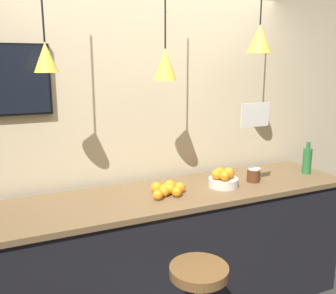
# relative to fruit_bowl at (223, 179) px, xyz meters

# --- Properties ---
(back_wall) EXTENTS (8.00, 0.06, 2.90)m
(back_wall) POSITION_rel_fruit_bowl_xyz_m (-0.45, 0.51, 0.38)
(back_wall) COLOR beige
(back_wall) RESTS_ON ground_plane
(service_counter) EXTENTS (2.97, 0.70, 1.01)m
(service_counter) POSITION_rel_fruit_bowl_xyz_m (-0.45, 0.05, -0.57)
(service_counter) COLOR black
(service_counter) RESTS_ON ground_plane
(fruit_bowl) EXTENTS (0.23, 0.23, 0.15)m
(fruit_bowl) POSITION_rel_fruit_bowl_xyz_m (0.00, 0.00, 0.00)
(fruit_bowl) COLOR beige
(fruit_bowl) RESTS_ON service_counter
(orange_pile) EXTENTS (0.28, 0.21, 0.09)m
(orange_pile) POSITION_rel_fruit_bowl_xyz_m (-0.46, 0.03, -0.02)
(orange_pile) COLOR orange
(orange_pile) RESTS_ON service_counter
(juice_bottle) EXTENTS (0.08, 0.08, 0.28)m
(juice_bottle) POSITION_rel_fruit_bowl_xyz_m (0.86, 0.01, 0.06)
(juice_bottle) COLOR #286B33
(juice_bottle) RESTS_ON service_counter
(spread_jar) EXTENTS (0.11, 0.11, 0.12)m
(spread_jar) POSITION_rel_fruit_bowl_xyz_m (0.29, 0.01, -0.00)
(spread_jar) COLOR #562D19
(spread_jar) RESTS_ON service_counter
(pendant_lamp_left) EXTENTS (0.15, 0.15, 0.90)m
(pendant_lamp_left) POSITION_rel_fruit_bowl_xyz_m (-1.26, 0.10, 0.93)
(pendant_lamp_left) COLOR black
(pendant_lamp_middle) EXTENTS (0.16, 0.16, 0.97)m
(pendant_lamp_middle) POSITION_rel_fruit_bowl_xyz_m (-0.45, 0.10, 0.88)
(pendant_lamp_middle) COLOR black
(pendant_lamp_right) EXTENTS (0.19, 0.19, 0.77)m
(pendant_lamp_right) POSITION_rel_fruit_bowl_xyz_m (0.36, 0.10, 1.07)
(pendant_lamp_right) COLOR black
(hanging_menu_board) EXTENTS (0.24, 0.01, 0.17)m
(hanging_menu_board) POSITION_rel_fruit_bowl_xyz_m (0.11, -0.22, 0.53)
(hanging_menu_board) COLOR silver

